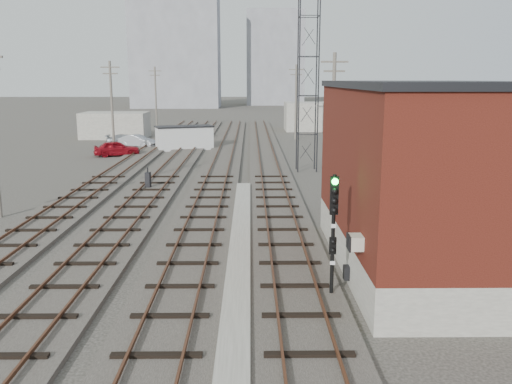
{
  "coord_description": "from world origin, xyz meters",
  "views": [
    {
      "loc": [
        0.96,
        -8.37,
        7.31
      ],
      "look_at": [
        1.22,
        16.01,
        2.2
      ],
      "focal_mm": 38.0,
      "sensor_mm": 36.0,
      "label": 1
    }
  ],
  "objects_px": {
    "site_trailer": "(184,138)",
    "car_red": "(117,148)",
    "switch_stand": "(148,180)",
    "car_grey": "(126,140)",
    "car_silver": "(137,141)",
    "signal_mast": "(333,226)"
  },
  "relations": [
    {
      "from": "site_trailer",
      "to": "car_grey",
      "type": "distance_m",
      "value": 7.79
    },
    {
      "from": "signal_mast",
      "to": "car_red",
      "type": "distance_m",
      "value": 38.22
    },
    {
      "from": "switch_stand",
      "to": "car_silver",
      "type": "distance_m",
      "value": 24.01
    },
    {
      "from": "switch_stand",
      "to": "car_silver",
      "type": "bearing_deg",
      "value": 112.82
    },
    {
      "from": "car_red",
      "to": "car_grey",
      "type": "relative_size",
      "value": 1.02
    },
    {
      "from": "signal_mast",
      "to": "site_trailer",
      "type": "height_order",
      "value": "signal_mast"
    },
    {
      "from": "car_grey",
      "to": "car_red",
      "type": "bearing_deg",
      "value": -175.25
    },
    {
      "from": "switch_stand",
      "to": "car_grey",
      "type": "relative_size",
      "value": 0.34
    },
    {
      "from": "signal_mast",
      "to": "switch_stand",
      "type": "distance_m",
      "value": 20.81
    },
    {
      "from": "switch_stand",
      "to": "site_trailer",
      "type": "bearing_deg",
      "value": 99.87
    },
    {
      "from": "site_trailer",
      "to": "car_red",
      "type": "bearing_deg",
      "value": -159.91
    },
    {
      "from": "signal_mast",
      "to": "site_trailer",
      "type": "distance_m",
      "value": 40.84
    },
    {
      "from": "car_red",
      "to": "car_grey",
      "type": "xyz_separation_m",
      "value": [
        -0.99,
        8.3,
        -0.12
      ]
    },
    {
      "from": "car_red",
      "to": "site_trailer",
      "type": "bearing_deg",
      "value": -68.94
    },
    {
      "from": "site_trailer",
      "to": "switch_stand",
      "type": "bearing_deg",
      "value": -108.66
    },
    {
      "from": "car_red",
      "to": "car_silver",
      "type": "relative_size",
      "value": 1.06
    },
    {
      "from": "car_silver",
      "to": "car_red",
      "type": "bearing_deg",
      "value": -165.31
    },
    {
      "from": "site_trailer",
      "to": "car_grey",
      "type": "bearing_deg",
      "value": 134.51
    },
    {
      "from": "site_trailer",
      "to": "car_red",
      "type": "xyz_separation_m",
      "value": [
        -5.96,
        -4.82,
        -0.52
      ]
    },
    {
      "from": "switch_stand",
      "to": "car_grey",
      "type": "bearing_deg",
      "value": 115.49
    },
    {
      "from": "signal_mast",
      "to": "car_grey",
      "type": "distance_m",
      "value": 46.26
    },
    {
      "from": "site_trailer",
      "to": "car_silver",
      "type": "bearing_deg",
      "value": 139.84
    }
  ]
}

